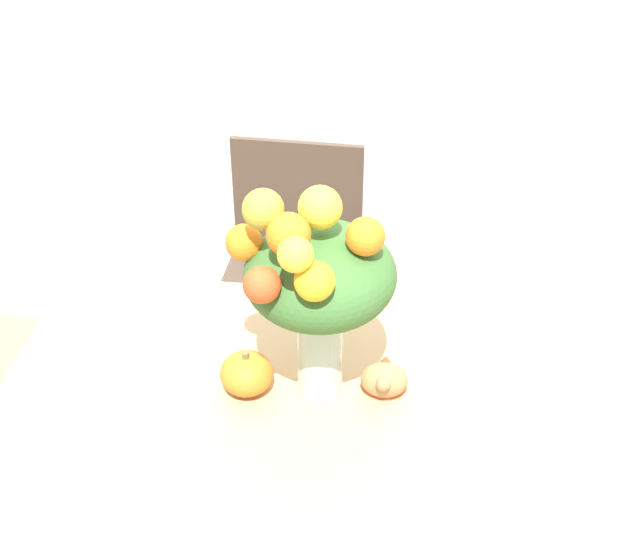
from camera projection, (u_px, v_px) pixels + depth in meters
name	position (u px, v px, depth m)	size (l,w,h in m)	color
dining_table	(349.00, 446.00, 1.94)	(1.57, 0.90, 0.72)	tan
flower_vase	(316.00, 280.00, 1.79)	(0.35, 0.33, 0.51)	#B2CCBC
pumpkin	(247.00, 373.00, 1.94)	(0.12, 0.12, 0.11)	orange
turkey_figurine	(385.00, 375.00, 1.94)	(0.10, 0.14, 0.08)	#A87A4C
dining_chair_near_window	(291.00, 280.00, 2.73)	(0.43, 0.43, 0.87)	#47382D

